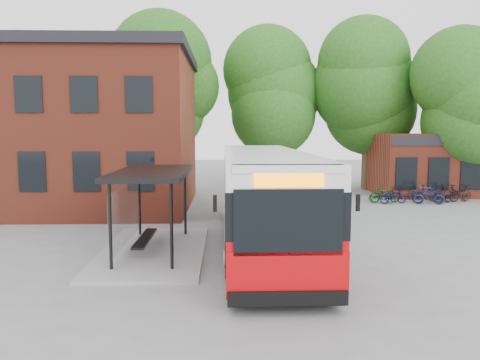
{
  "coord_description": "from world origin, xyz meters",
  "views": [
    {
      "loc": [
        -1.99,
        -16.99,
        4.23
      ],
      "look_at": [
        -1.35,
        3.92,
        2.0
      ],
      "focal_mm": 35.0,
      "sensor_mm": 36.0,
      "label": 1
    }
  ],
  "objects_px": {
    "bicycle_0": "(385,194)",
    "bicycle_1": "(382,195)",
    "bicycle_extra_0": "(458,193)",
    "bicycle_2": "(393,196)",
    "bicycle_3": "(428,194)",
    "bicycle_5": "(424,193)",
    "bicycle_6": "(456,194)",
    "city_bus": "(263,198)",
    "bus_shelter": "(153,211)",
    "bicycle_7": "(447,193)",
    "bicycle_4": "(429,197)"
  },
  "relations": [
    {
      "from": "city_bus",
      "to": "bicycle_2",
      "type": "height_order",
      "value": "city_bus"
    },
    {
      "from": "bicycle_5",
      "to": "bicycle_extra_0",
      "type": "height_order",
      "value": "bicycle_extra_0"
    },
    {
      "from": "bicycle_2",
      "to": "bicycle_7",
      "type": "relative_size",
      "value": 0.94
    },
    {
      "from": "bicycle_extra_0",
      "to": "bicycle_7",
      "type": "bearing_deg",
      "value": 101.16
    },
    {
      "from": "city_bus",
      "to": "bicycle_0",
      "type": "bearing_deg",
      "value": 51.04
    },
    {
      "from": "bicycle_0",
      "to": "bicycle_3",
      "type": "xyz_separation_m",
      "value": [
        2.34,
        -0.52,
        0.08
      ]
    },
    {
      "from": "bicycle_0",
      "to": "bicycle_1",
      "type": "height_order",
      "value": "bicycle_0"
    },
    {
      "from": "bicycle_3",
      "to": "bicycle_6",
      "type": "distance_m",
      "value": 1.92
    },
    {
      "from": "bicycle_extra_0",
      "to": "bicycle_2",
      "type": "bearing_deg",
      "value": 85.94
    },
    {
      "from": "bicycle_0",
      "to": "bicycle_6",
      "type": "xyz_separation_m",
      "value": [
        4.21,
        -0.08,
        0.01
      ]
    },
    {
      "from": "bicycle_5",
      "to": "bicycle_7",
      "type": "bearing_deg",
      "value": -102.47
    },
    {
      "from": "bicycle_1",
      "to": "bicycle_5",
      "type": "distance_m",
      "value": 3.0
    },
    {
      "from": "bicycle_5",
      "to": "bicycle_extra_0",
      "type": "relative_size",
      "value": 0.87
    },
    {
      "from": "bus_shelter",
      "to": "bicycle_3",
      "type": "xyz_separation_m",
      "value": [
        14.21,
        10.4,
        -0.89
      ]
    },
    {
      "from": "bicycle_1",
      "to": "bicycle_6",
      "type": "relative_size",
      "value": 0.85
    },
    {
      "from": "city_bus",
      "to": "bicycle_5",
      "type": "height_order",
      "value": "city_bus"
    },
    {
      "from": "bus_shelter",
      "to": "bicycle_7",
      "type": "distance_m",
      "value": 18.86
    },
    {
      "from": "bicycle_6",
      "to": "bicycle_extra_0",
      "type": "bearing_deg",
      "value": -51.83
    },
    {
      "from": "bicycle_6",
      "to": "bicycle_extra_0",
      "type": "distance_m",
      "value": 0.4
    },
    {
      "from": "bicycle_4",
      "to": "city_bus",
      "type": "bearing_deg",
      "value": 139.64
    },
    {
      "from": "bicycle_extra_0",
      "to": "bicycle_3",
      "type": "bearing_deg",
      "value": 95.81
    },
    {
      "from": "bicycle_3",
      "to": "bicycle_0",
      "type": "bearing_deg",
      "value": 87.29
    },
    {
      "from": "bus_shelter",
      "to": "bicycle_5",
      "type": "distance_m",
      "value": 18.47
    },
    {
      "from": "bus_shelter",
      "to": "bicycle_0",
      "type": "xyz_separation_m",
      "value": [
        11.86,
        10.92,
        -0.97
      ]
    },
    {
      "from": "bicycle_1",
      "to": "bicycle_2",
      "type": "distance_m",
      "value": 0.61
    },
    {
      "from": "bicycle_1",
      "to": "bicycle_6",
      "type": "height_order",
      "value": "bicycle_6"
    },
    {
      "from": "bicycle_0",
      "to": "bicycle_2",
      "type": "height_order",
      "value": "bicycle_0"
    },
    {
      "from": "bus_shelter",
      "to": "bicycle_6",
      "type": "height_order",
      "value": "bus_shelter"
    },
    {
      "from": "bicycle_3",
      "to": "bicycle_5",
      "type": "height_order",
      "value": "bicycle_3"
    },
    {
      "from": "bicycle_0",
      "to": "bicycle_extra_0",
      "type": "relative_size",
      "value": 0.95
    },
    {
      "from": "bicycle_1",
      "to": "bicycle_6",
      "type": "xyz_separation_m",
      "value": [
        4.49,
        0.29,
        0.01
      ]
    },
    {
      "from": "bicycle_5",
      "to": "bus_shelter",
      "type": "bearing_deg",
      "value": 151.9
    },
    {
      "from": "bicycle_0",
      "to": "bicycle_7",
      "type": "xyz_separation_m",
      "value": [
        3.6,
        -0.16,
        0.07
      ]
    },
    {
      "from": "bicycle_6",
      "to": "bicycle_4",
      "type": "bearing_deg",
      "value": 95.37
    },
    {
      "from": "city_bus",
      "to": "bicycle_6",
      "type": "xyz_separation_m",
      "value": [
        12.19,
        9.85,
        -1.25
      ]
    },
    {
      "from": "bus_shelter",
      "to": "bicycle_6",
      "type": "xyz_separation_m",
      "value": [
        16.07,
        10.83,
        -0.96
      ]
    },
    {
      "from": "city_bus",
      "to": "bicycle_1",
      "type": "bearing_deg",
      "value": 50.97
    },
    {
      "from": "bus_shelter",
      "to": "bicycle_4",
      "type": "bearing_deg",
      "value": 35.53
    },
    {
      "from": "bicycle_3",
      "to": "bicycle_4",
      "type": "xyz_separation_m",
      "value": [
        -0.09,
        -0.32,
        -0.11
      ]
    },
    {
      "from": "bicycle_6",
      "to": "bicycle_extra_0",
      "type": "height_order",
      "value": "bicycle_extra_0"
    },
    {
      "from": "bicycle_7",
      "to": "bicycle_extra_0",
      "type": "relative_size",
      "value": 0.95
    },
    {
      "from": "bicycle_0",
      "to": "bicycle_5",
      "type": "relative_size",
      "value": 1.09
    },
    {
      "from": "bicycle_4",
      "to": "bicycle_5",
      "type": "height_order",
      "value": "bicycle_5"
    },
    {
      "from": "bicycle_3",
      "to": "bicycle_extra_0",
      "type": "distance_m",
      "value": 2.23
    },
    {
      "from": "bicycle_3",
      "to": "bicycle_5",
      "type": "xyz_separation_m",
      "value": [
        0.21,
        1.12,
        -0.05
      ]
    },
    {
      "from": "bicycle_extra_0",
      "to": "bicycle_4",
      "type": "bearing_deg",
      "value": 102.15
    },
    {
      "from": "bicycle_5",
      "to": "bicycle_0",
      "type": "bearing_deg",
      "value": 126.49
    },
    {
      "from": "city_bus",
      "to": "bicycle_2",
      "type": "xyz_separation_m",
      "value": [
        8.3,
        9.45,
        -1.28
      ]
    },
    {
      "from": "bicycle_2",
      "to": "bicycle_4",
      "type": "xyz_separation_m",
      "value": [
        1.94,
        -0.35,
        -0.0
      ]
    },
    {
      "from": "bicycle_1",
      "to": "bicycle_0",
      "type": "bearing_deg",
      "value": -32.46
    }
  ]
}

